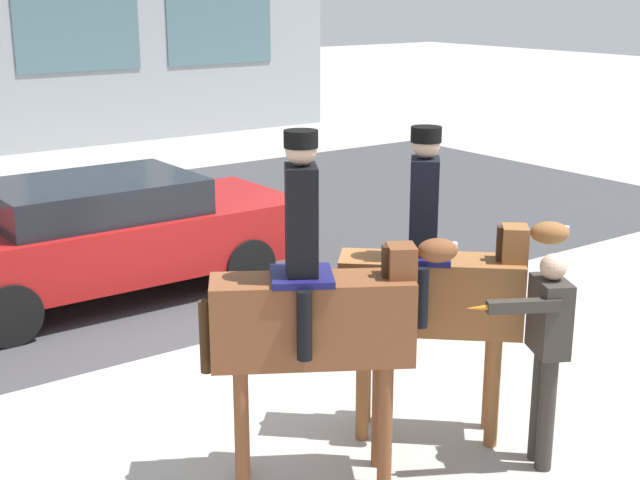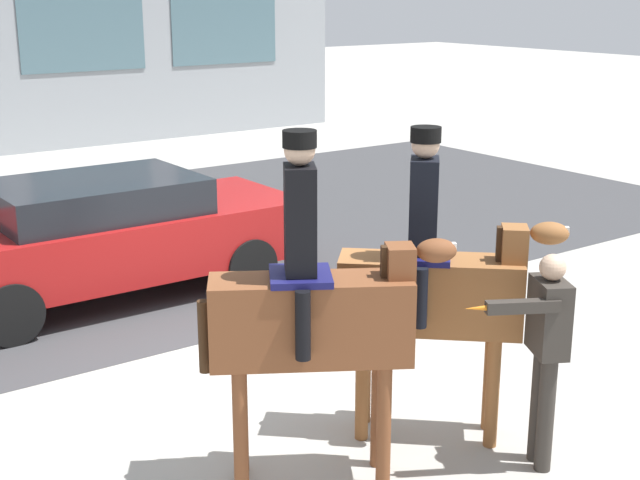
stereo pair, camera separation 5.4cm
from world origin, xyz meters
name	(u,v)px [view 2 (the right image)]	position (x,y,z in m)	size (l,w,h in m)	color
ground_plane	(221,360)	(0.00, 0.00, 0.00)	(80.00, 80.00, 0.00)	#9E9B93
road_surface	(56,251)	(0.00, 4.75, 0.00)	(21.22, 8.50, 0.01)	#38383A
mounted_horse_lead	(314,310)	(-0.53, -2.39, 1.37)	(1.70, 1.20, 2.69)	brown
mounted_horse_companion	(434,285)	(0.67, -2.36, 1.32)	(1.54, 1.45, 2.60)	brown
pedestrian_bystander	(546,344)	(1.01, -3.25, 1.02)	(0.91, 0.46, 1.73)	#332D28
street_car_near_lane	(105,234)	(-0.13, 2.52, 0.79)	(4.72, 1.95, 1.46)	maroon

